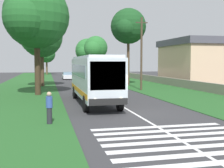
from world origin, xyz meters
name	(u,v)px	position (x,y,z in m)	size (l,w,h in m)	color
ground	(134,113)	(0.00, 0.00, 0.00)	(160.00, 160.00, 0.00)	#333335
grass_verge_left	(21,92)	(15.00, 8.20, 0.02)	(120.00, 8.00, 0.04)	#235623
grass_verge_right	(162,89)	(15.00, -8.20, 0.02)	(120.00, 8.00, 0.04)	#235623
centre_line	(95,91)	(15.00, 0.00, 0.00)	(110.00, 0.16, 0.01)	silver
coach_bus	(94,76)	(4.99, 1.80, 2.15)	(11.16, 2.62, 3.73)	silver
zebra_crossing	(182,141)	(-6.78, 0.00, 0.00)	(5.85, 6.80, 0.01)	silver
trailing_car_0	(96,79)	(25.75, -1.93, 0.67)	(4.30, 1.78, 1.43)	silver
trailing_car_1	(89,77)	(32.07, -1.67, 0.67)	(4.30, 1.78, 1.43)	gray
trailing_car_2	(67,76)	(38.70, 1.53, 0.67)	(4.30, 1.78, 1.43)	silver
roadside_tree_left_0	(35,18)	(12.02, 6.46, 7.61)	(7.62, 6.41, 10.96)	#3D2D1E
roadside_tree_left_1	(46,55)	(61.78, 5.43, 5.33)	(5.42, 4.58, 7.71)	brown
roadside_tree_left_2	(41,38)	(22.84, 6.14, 6.53)	(7.03, 5.59, 9.48)	#4C3826
roadside_tree_right_0	(127,27)	(21.94, -5.74, 8.15)	(5.76, 4.94, 10.73)	#4C3826
roadside_tree_right_1	(95,49)	(51.08, -5.95, 6.54)	(6.81, 5.65, 9.50)	#3D2D1E
roadside_tree_right_2	(87,51)	(62.41, -5.54, 6.31)	(7.69, 6.64, 9.76)	brown
utility_pole	(141,53)	(14.49, -5.33, 4.37)	(0.24, 1.40, 8.38)	#473828
roadside_wall	(171,82)	(20.00, -11.60, 0.56)	(70.00, 0.40, 1.04)	gray
roadside_building	(202,61)	(24.26, -18.63, 3.48)	(12.41, 10.60, 6.87)	beige
pedestrian	(49,107)	(-2.29, 5.32, 0.91)	(0.34, 0.34, 1.69)	#26262D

